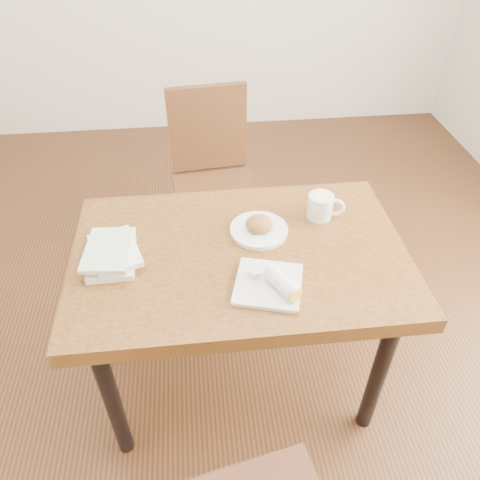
{
  "coord_description": "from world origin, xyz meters",
  "views": [
    {
      "loc": [
        -0.14,
        -1.22,
        1.84
      ],
      "look_at": [
        0.0,
        0.0,
        0.8
      ],
      "focal_mm": 35.0,
      "sensor_mm": 36.0,
      "label": 1
    }
  ],
  "objects": [
    {
      "name": "ground",
      "position": [
        0.0,
        0.0,
        -0.01
      ],
      "size": [
        4.0,
        5.0,
        0.01
      ],
      "primitive_type": "cube",
      "color": "#472814",
      "rests_on": "ground"
    },
    {
      "name": "table",
      "position": [
        0.0,
        0.0,
        0.66
      ],
      "size": [
        1.17,
        0.76,
        0.75
      ],
      "color": "brown",
      "rests_on": "ground"
    },
    {
      "name": "chair_far",
      "position": [
        -0.05,
        0.87,
        0.55
      ],
      "size": [
        0.46,
        0.46,
        0.95
      ],
      "color": "#4A2B15",
      "rests_on": "ground"
    },
    {
      "name": "plate_scone",
      "position": [
        0.08,
        0.09,
        0.77
      ],
      "size": [
        0.21,
        0.21,
        0.07
      ],
      "color": "white",
      "rests_on": "table"
    },
    {
      "name": "coffee_mug",
      "position": [
        0.33,
        0.16,
        0.8
      ],
      "size": [
        0.14,
        0.1,
        0.1
      ],
      "color": "white",
      "rests_on": "table"
    },
    {
      "name": "plate_burrito",
      "position": [
        0.08,
        -0.19,
        0.77
      ],
      "size": [
        0.26,
        0.26,
        0.07
      ],
      "color": "white",
      "rests_on": "table"
    },
    {
      "name": "book_stack",
      "position": [
        -0.44,
        0.0,
        0.78
      ],
      "size": [
        0.21,
        0.26,
        0.06
      ],
      "color": "white",
      "rests_on": "table"
    }
  ]
}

